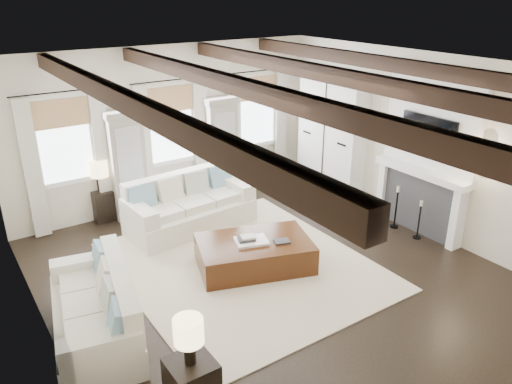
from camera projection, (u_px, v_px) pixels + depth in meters
ground at (280, 281)px, 7.68m from camera, size 7.50×7.50×0.00m
room_shell at (287, 142)px, 8.02m from camera, size 6.54×7.54×3.22m
area_rug at (244, 266)px, 8.08m from camera, size 3.67×4.18×0.02m
sofa_back at (188, 207)px, 9.28m from camera, size 2.39×1.21×0.99m
sofa_left at (99, 311)px, 6.37m from camera, size 1.35×2.27×0.91m
ottoman at (254, 254)px, 7.99m from camera, size 2.03×1.62×0.47m
tray at (251, 241)px, 7.86m from camera, size 0.59×0.52×0.04m
book_lower at (246, 239)px, 7.84m from camera, size 0.31×0.27×0.04m
book_upper at (248, 237)px, 7.83m from camera, size 0.26×0.23×0.03m
book_loose at (282, 241)px, 7.86m from camera, size 0.28×0.25×0.03m
side_table_front at (192, 380)px, 5.41m from camera, size 0.49×0.49×0.49m
lamp_front at (189, 333)px, 5.17m from camera, size 0.32×0.32×0.56m
side_table_back at (104, 205)px, 9.60m from camera, size 0.40×0.40×0.60m
lamp_back at (99, 170)px, 9.33m from camera, size 0.36×0.36×0.62m
candlestick_near at (419, 223)px, 8.89m from camera, size 0.15×0.15×0.72m
candlestick_far at (396, 210)px, 9.28m from camera, size 0.17×0.17×0.82m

